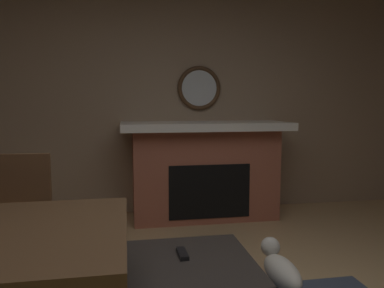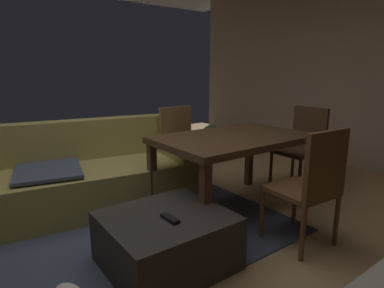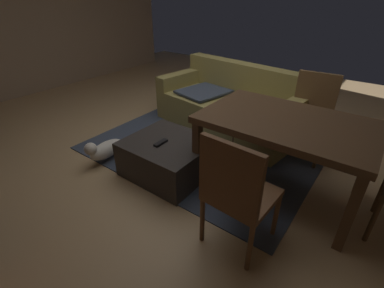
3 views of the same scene
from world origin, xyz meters
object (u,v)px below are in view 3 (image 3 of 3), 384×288
object	(u,v)px
couch	(230,106)
dining_chair_north	(311,111)
tv_remote	(161,143)
small_dog	(105,149)
ottoman_coffee_table	(168,157)
dining_chair_south	(236,190)
dining_table	(286,128)

from	to	relation	value
couch	dining_chair_north	world-z (taller)	dining_chair_north
tv_remote	small_dog	distance (m)	0.75
ottoman_coffee_table	tv_remote	bearing A→B (deg)	-103.61
dining_chair_south	small_dog	xyz separation A→B (m)	(-1.71, 0.17, -0.37)
couch	dining_table	bearing A→B (deg)	-41.45
couch	tv_remote	bearing A→B (deg)	-88.64
tv_remote	dining_chair_south	xyz separation A→B (m)	(1.02, -0.36, 0.14)
dining_chair_south	dining_chair_north	xyz separation A→B (m)	(-0.00, 1.70, 0.00)
couch	small_dog	distance (m)	1.75
tv_remote	dining_chair_south	distance (m)	1.09
dining_chair_north	dining_chair_south	bearing A→B (deg)	-89.99
ottoman_coffee_table	dining_chair_south	bearing A→B (deg)	-23.49
couch	ottoman_coffee_table	size ratio (longest dim) A/B	2.53
couch	ottoman_coffee_table	world-z (taller)	couch
dining_table	tv_remote	bearing A→B (deg)	-154.22
ottoman_coffee_table	tv_remote	world-z (taller)	tv_remote
couch	tv_remote	distance (m)	1.44
dining_chair_north	small_dog	xyz separation A→B (m)	(-1.71, -1.54, -0.37)
dining_chair_north	couch	bearing A→B (deg)	175.37
dining_chair_south	small_dog	size ratio (longest dim) A/B	1.93
ottoman_coffee_table	tv_remote	xyz separation A→B (m)	(-0.02, -0.08, 0.20)
dining_table	small_dog	xyz separation A→B (m)	(-1.72, -0.68, -0.50)
tv_remote	dining_table	xyz separation A→B (m)	(1.03, 0.50, 0.27)
dining_table	dining_chair_south	xyz separation A→B (m)	(-0.01, -0.85, -0.13)
dining_table	small_dog	bearing A→B (deg)	-158.29
dining_chair_south	dining_chair_north	bearing A→B (deg)	90.01
couch	tv_remote	xyz separation A→B (m)	(0.03, -1.43, 0.08)
small_dog	couch	bearing A→B (deg)	68.02
ottoman_coffee_table	tv_remote	distance (m)	0.22
dining_chair_north	ottoman_coffee_table	bearing A→B (deg)	-128.33
dining_table	dining_chair_south	bearing A→B (deg)	-90.35
dining_chair_north	small_dog	bearing A→B (deg)	-138.09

